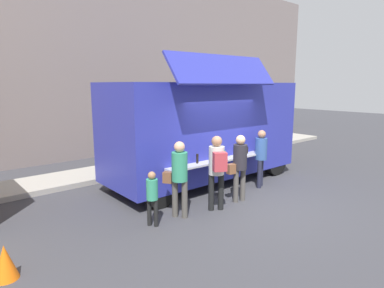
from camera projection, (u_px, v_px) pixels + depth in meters
ground_plane at (248, 202)px, 8.21m from camera, size 60.00×60.00×0.00m
curb_strip at (41, 184)px, 9.44m from camera, size 28.00×1.60×0.15m
building_behind at (29, 56)px, 12.30m from camera, size 32.00×2.40×7.94m
food_truck_main at (204, 129)px, 9.74m from camera, size 5.97×2.87×3.66m
traffic_cone_orange at (5, 262)px, 4.92m from camera, size 0.36×0.36×0.55m
trash_bin at (230, 143)px, 14.00m from camera, size 0.60×0.60×0.89m
customer_front_ordering at (239, 163)px, 8.10m from camera, size 0.56×0.35×1.70m
customer_mid_with_backpack at (217, 166)px, 7.49m from camera, size 0.49×0.58×1.77m
customer_rear_waiting at (179, 173)px, 7.12m from camera, size 0.44×0.54×1.72m
customer_extra_browsing at (261, 153)px, 9.28m from camera, size 0.34×0.34×1.66m
child_near_queue at (152, 194)px, 6.72m from camera, size 0.24×0.24×1.17m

